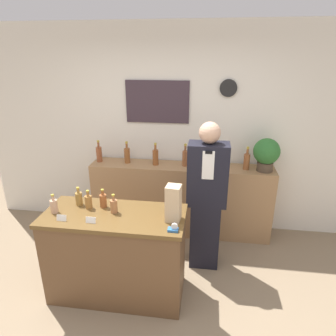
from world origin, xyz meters
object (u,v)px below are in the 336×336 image
shopkeeper (206,198)px  paper_bag (173,203)px  potted_plant (266,153)px  tape_dispenser (174,228)px

shopkeeper → paper_bag: shopkeeper is taller
potted_plant → paper_bag: size_ratio=1.23×
shopkeeper → tape_dispenser: (-0.27, -0.79, 0.09)m
shopkeeper → potted_plant: size_ratio=4.11×
paper_bag → tape_dispenser: 0.23m
potted_plant → tape_dispenser: potted_plant is taller
paper_bag → shopkeeper: bearing=64.8°
potted_plant → shopkeeper: bearing=-138.4°
paper_bag → tape_dispenser: size_ratio=3.72×
shopkeeper → potted_plant: shopkeeper is taller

